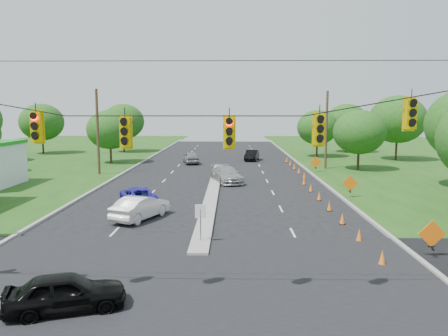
{
  "coord_description": "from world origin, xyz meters",
  "views": [
    {
      "loc": [
        1.59,
        -15.63,
        6.78
      ],
      "look_at": [
        1.05,
        14.46,
        2.8
      ],
      "focal_mm": 35.0,
      "sensor_mm": 36.0,
      "label": 1
    }
  ],
  "objects": [
    {
      "name": "silver_car_far",
      "position": [
        1.12,
        25.09,
        0.76
      ],
      "size": [
        3.56,
        5.6,
        1.51
      ],
      "primitive_type": "imported",
      "rotation": [
        0.0,
        0.0,
        0.3
      ],
      "color": "#959595",
      "rests_on": "ground"
    },
    {
      "name": "curb_right",
      "position": [
        10.1,
        30.0,
        0.0
      ],
      "size": [
        0.25,
        110.0,
        0.16
      ],
      "primitive_type": "cube",
      "color": "gray",
      "rests_on": "ground"
    },
    {
      "name": "median",
      "position": [
        0.0,
        21.0,
        0.0
      ],
      "size": [
        1.0,
        34.0,
        0.18
      ],
      "primitive_type": "cube",
      "color": "gray",
      "rests_on": "ground"
    },
    {
      "name": "cross_street",
      "position": [
        0.0,
        0.0,
        0.0
      ],
      "size": [
        160.0,
        14.0,
        0.02
      ],
      "primitive_type": "cube",
      "color": "black",
      "rests_on": "ground"
    },
    {
      "name": "blue_pickup",
      "position": [
        -5.16,
        15.15,
        0.67
      ],
      "size": [
        3.8,
        5.31,
        1.34
      ],
      "primitive_type": "imported",
      "rotation": [
        0.0,
        0.0,
        3.5
      ],
      "color": "#2218A8",
      "rests_on": "ground"
    },
    {
      "name": "cone_11",
      "position": [
        8.82,
        41.5,
        0.35
      ],
      "size": [
        0.32,
        0.32,
        0.7
      ],
      "primitive_type": "cone",
      "color": "orange",
      "rests_on": "ground"
    },
    {
      "name": "cone_3",
      "position": [
        8.22,
        13.5,
        0.35
      ],
      "size": [
        0.32,
        0.32,
        0.7
      ],
      "primitive_type": "cone",
      "color": "orange",
      "rests_on": "ground"
    },
    {
      "name": "curb_left",
      "position": [
        -10.1,
        30.0,
        0.0
      ],
      "size": [
        0.25,
        110.0,
        0.16
      ],
      "primitive_type": "cube",
      "color": "gray",
      "rests_on": "ground"
    },
    {
      "name": "cone_8",
      "position": [
        8.82,
        31.0,
        0.35
      ],
      "size": [
        0.32,
        0.32,
        0.7
      ],
      "primitive_type": "cone",
      "color": "orange",
      "rests_on": "ground"
    },
    {
      "name": "cone_9",
      "position": [
        8.82,
        34.5,
        0.35
      ],
      "size": [
        0.32,
        0.32,
        0.7
      ],
      "primitive_type": "cone",
      "color": "orange",
      "rests_on": "ground"
    },
    {
      "name": "cone_1",
      "position": [
        8.22,
        6.5,
        0.35
      ],
      "size": [
        0.32,
        0.32,
        0.7
      ],
      "primitive_type": "cone",
      "color": "orange",
      "rests_on": "ground"
    },
    {
      "name": "utility_pole_far_right",
      "position": [
        12.5,
        35.0,
        4.5
      ],
      "size": [
        0.28,
        0.28,
        9.0
      ],
      "primitive_type": "cylinder",
      "color": "#422D1C",
      "rests_on": "ground"
    },
    {
      "name": "ground",
      "position": [
        0.0,
        0.0,
        0.0
      ],
      "size": [
        160.0,
        160.0,
        0.0
      ],
      "primitive_type": "plane",
      "color": "black",
      "rests_on": "ground"
    },
    {
      "name": "cone_7",
      "position": [
        8.82,
        27.5,
        0.35
      ],
      "size": [
        0.32,
        0.32,
        0.7
      ],
      "primitive_type": "cone",
      "color": "orange",
      "rests_on": "ground"
    },
    {
      "name": "median_sign",
      "position": [
        0.0,
        6.0,
        1.46
      ],
      "size": [
        0.55,
        0.06,
        2.05
      ],
      "color": "gray",
      "rests_on": "ground"
    },
    {
      "name": "white_sedan",
      "position": [
        -4.12,
        11.06,
        0.74
      ],
      "size": [
        3.24,
        4.77,
        1.49
      ],
      "primitive_type": "imported",
      "rotation": [
        0.0,
        0.0,
        2.73
      ],
      "color": "silver",
      "rests_on": "ground"
    },
    {
      "name": "tree_9",
      "position": [
        16.0,
        34.0,
        4.34
      ],
      "size": [
        5.88,
        5.88,
        6.86
      ],
      "color": "black",
      "rests_on": "ground"
    },
    {
      "name": "cone_0",
      "position": [
        8.22,
        3.0,
        0.35
      ],
      "size": [
        0.32,
        0.32,
        0.7
      ],
      "primitive_type": "cone",
      "color": "orange",
      "rests_on": "ground"
    },
    {
      "name": "cone_10",
      "position": [
        8.82,
        38.0,
        0.35
      ],
      "size": [
        0.32,
        0.32,
        0.7
      ],
      "primitive_type": "cone",
      "color": "orange",
      "rests_on": "ground"
    },
    {
      "name": "utility_pole_far_left",
      "position": [
        -12.5,
        30.0,
        4.5
      ],
      "size": [
        0.28,
        0.28,
        9.0
      ],
      "primitive_type": "cylinder",
      "color": "#422D1C",
      "rests_on": "ground"
    },
    {
      "name": "tree_6",
      "position": [
        -16.0,
        55.0,
        4.96
      ],
      "size": [
        6.72,
        6.72,
        7.84
      ],
      "color": "black",
      "rests_on": "ground"
    },
    {
      "name": "black_sedan",
      "position": [
        -4.01,
        -1.67,
        0.68
      ],
      "size": [
        4.26,
        2.74,
        1.35
      ],
      "primitive_type": "imported",
      "rotation": [
        0.0,
        0.0,
        1.88
      ],
      "color": "black",
      "rests_on": "ground"
    },
    {
      "name": "cone_4",
      "position": [
        8.22,
        17.0,
        0.35
      ],
      "size": [
        0.32,
        0.32,
        0.7
      ],
      "primitive_type": "cone",
      "color": "orange",
      "rests_on": "ground"
    },
    {
      "name": "tree_4",
      "position": [
        -28.0,
        52.0,
        4.96
      ],
      "size": [
        6.72,
        6.72,
        7.84
      ],
      "color": "black",
      "rests_on": "ground"
    },
    {
      "name": "work_sign_0",
      "position": [
        10.8,
        4.0,
        1.09
      ],
      "size": [
        1.27,
        0.58,
        1.37
      ],
      "color": "black",
      "rests_on": "ground"
    },
    {
      "name": "work_sign_1",
      "position": [
        10.8,
        18.0,
        1.09
      ],
      "size": [
        1.27,
        0.58,
        1.37
      ],
      "color": "black",
      "rests_on": "ground"
    },
    {
      "name": "dark_car_receding",
      "position": [
        4.32,
        43.48,
        0.72
      ],
      "size": [
        2.29,
        4.6,
        1.45
      ],
      "primitive_type": "imported",
      "rotation": [
        0.0,
        0.0,
        -0.18
      ],
      "color": "black",
      "rests_on": "ground"
    },
    {
      "name": "cone_6",
      "position": [
        8.22,
        24.0,
        0.35
      ],
      "size": [
        0.32,
        0.32,
        0.7
      ],
      "primitive_type": "cone",
      "color": "orange",
      "rests_on": "ground"
    },
    {
      "name": "tree_5",
      "position": [
        -14.0,
        40.0,
        4.34
      ],
      "size": [
        5.88,
        5.88,
        6.86
      ],
      "color": "black",
      "rests_on": "ground"
    },
    {
      "name": "cone_5",
      "position": [
        8.22,
        20.5,
        0.35
      ],
      "size": [
        0.32,
        0.32,
        0.7
      ],
      "primitive_type": "cone",
      "color": "orange",
      "rests_on": "ground"
    },
    {
      "name": "silver_car_oncoming",
      "position": [
        -3.64,
        39.93,
        0.76
      ],
      "size": [
        2.65,
        4.72,
        1.52
      ],
      "primitive_type": "imported",
      "rotation": [
        0.0,
        0.0,
        3.35
      ],
      "color": "gray",
      "rests_on": "ground"
    },
    {
      "name": "cone_2",
      "position": [
        8.22,
        10.0,
        0.35
      ],
      "size": [
        0.32,
        0.32,
        0.7
      ],
      "primitive_type": "cone",
      "color": "orange",
      "rests_on": "ground"
    },
    {
      "name": "tree_12",
      "position": [
        14.0,
        48.0,
        4.34
      ],
      "size": [
        5.88,
        5.88,
        6.86
      ],
      "color": "black",
      "rests_on": "ground"
    },
    {
      "name": "tree_10",
      "position": [
        24.0,
        44.0,
        5.58
      ],
      "size": [
        7.56,
        7.56,
        8.82
      ],
      "color": "black",
      "rests_on": "ground"
    },
    {
      "name": "work_sign_2",
      "position": [
        10.8,
        32.0,
        1.09
      ],
      "size": [
        1.27,
        0.58,
        1.37
      ],
      "color": "black",
      "rests_on": "ground"
    },
    {
      "name": "signal_span",
      "position": [
        -0.05,
        -1.0,
        4.97
      ],
      "size": [
        25.6,
        0.32,
        9.0
      ],
      "color": "#422D1C",
      "rests_on": "ground"
    },
    {
      "name": "tree_11",
      "position": [
        20.0,
        55.0,
        4.96
      ],
      "size": [
        6.72,
        6.72,
        7.84
      ],
      "color": "black",
      "rests_on": "ground"
    }
  ]
}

